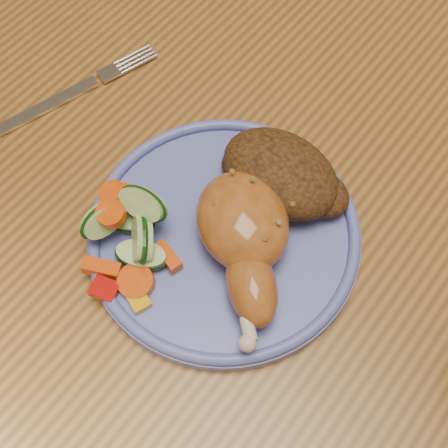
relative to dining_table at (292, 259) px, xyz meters
The scene contains 8 objects.
ground 0.67m from the dining_table, ahead, with size 4.00×4.00×0.00m, color brown.
dining_table is the anchor object (origin of this frame).
plate 0.11m from the dining_table, 127.26° to the right, with size 0.23×0.23×0.01m, color #555FB6.
plate_rim 0.12m from the dining_table, 127.26° to the right, with size 0.23×0.23×0.01m, color #555FB6.
chicken_leg 0.13m from the dining_table, 109.33° to the right, with size 0.14×0.14×0.05m.
rice_pilaf 0.12m from the dining_table, 161.36° to the left, with size 0.12×0.08×0.05m.
vegetable_pile 0.18m from the dining_table, 132.62° to the right, with size 0.10×0.10×0.05m.
fork 0.27m from the dining_table, behind, with size 0.06×0.15×0.00m.
Camera 1 is at (0.10, -0.24, 1.23)m, focal length 50.00 mm.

